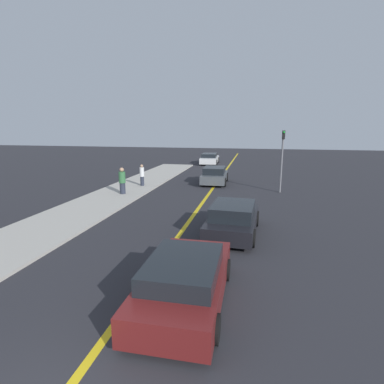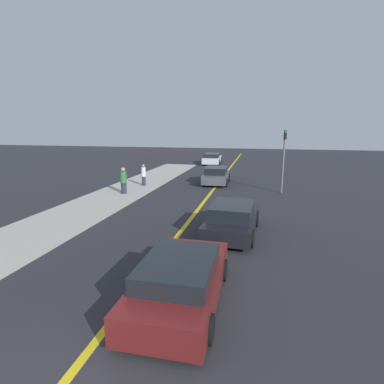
{
  "view_description": "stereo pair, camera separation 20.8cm",
  "coord_description": "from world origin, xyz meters",
  "px_view_note": "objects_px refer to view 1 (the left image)",
  "views": [
    {
      "loc": [
        2.92,
        -2.7,
        4.33
      ],
      "look_at": [
        -0.04,
        11.24,
        1.23
      ],
      "focal_mm": 28.0,
      "sensor_mm": 36.0,
      "label": 1
    },
    {
      "loc": [
        3.13,
        -2.65,
        4.33
      ],
      "look_at": [
        -0.04,
        11.24,
        1.23
      ],
      "focal_mm": 28.0,
      "sensor_mm": 36.0,
      "label": 2
    }
  ],
  "objects_px": {
    "car_near_right_lane": "(185,280)",
    "pedestrian_near_curb": "(122,181)",
    "car_far_distant": "(214,175)",
    "car_ahead_center": "(233,219)",
    "traffic_light": "(282,155)",
    "pedestrian_mid_group": "(142,175)",
    "car_parked_left_lot": "(210,159)"
  },
  "relations": [
    {
      "from": "car_near_right_lane",
      "to": "car_ahead_center",
      "type": "height_order",
      "value": "car_ahead_center"
    },
    {
      "from": "car_ahead_center",
      "to": "car_near_right_lane",
      "type": "bearing_deg",
      "value": -95.37
    },
    {
      "from": "car_near_right_lane",
      "to": "pedestrian_near_curb",
      "type": "distance_m",
      "value": 12.88
    },
    {
      "from": "car_ahead_center",
      "to": "pedestrian_near_curb",
      "type": "height_order",
      "value": "pedestrian_near_curb"
    },
    {
      "from": "car_near_right_lane",
      "to": "car_far_distant",
      "type": "relative_size",
      "value": 1.08
    },
    {
      "from": "car_far_distant",
      "to": "pedestrian_near_curb",
      "type": "height_order",
      "value": "pedestrian_near_curb"
    },
    {
      "from": "car_parked_left_lot",
      "to": "traffic_light",
      "type": "distance_m",
      "value": 16.65
    },
    {
      "from": "car_parked_left_lot",
      "to": "traffic_light",
      "type": "bearing_deg",
      "value": -67.44
    },
    {
      "from": "car_far_distant",
      "to": "traffic_light",
      "type": "relative_size",
      "value": 0.96
    },
    {
      "from": "car_near_right_lane",
      "to": "car_far_distant",
      "type": "distance_m",
      "value": 16.41
    },
    {
      "from": "car_far_distant",
      "to": "pedestrian_near_curb",
      "type": "distance_m",
      "value": 7.51
    },
    {
      "from": "car_far_distant",
      "to": "traffic_light",
      "type": "distance_m",
      "value": 5.67
    },
    {
      "from": "car_far_distant",
      "to": "traffic_light",
      "type": "xyz_separation_m",
      "value": [
        4.78,
        -2.4,
        1.89
      ]
    },
    {
      "from": "car_ahead_center",
      "to": "car_far_distant",
      "type": "bearing_deg",
      "value": 104.68
    },
    {
      "from": "car_parked_left_lot",
      "to": "car_far_distant",
      "type": "bearing_deg",
      "value": -82.39
    },
    {
      "from": "pedestrian_mid_group",
      "to": "car_near_right_lane",
      "type": "bearing_deg",
      "value": -64.8
    },
    {
      "from": "car_parked_left_lot",
      "to": "pedestrian_mid_group",
      "type": "xyz_separation_m",
      "value": [
        -2.69,
        -15.1,
        0.27
      ]
    },
    {
      "from": "car_near_right_lane",
      "to": "car_far_distant",
      "type": "xyz_separation_m",
      "value": [
        -1.5,
        16.34,
        0.02
      ]
    },
    {
      "from": "car_ahead_center",
      "to": "traffic_light",
      "type": "distance_m",
      "value": 9.26
    },
    {
      "from": "car_near_right_lane",
      "to": "traffic_light",
      "type": "relative_size",
      "value": 1.04
    },
    {
      "from": "car_ahead_center",
      "to": "pedestrian_mid_group",
      "type": "relative_size",
      "value": 2.63
    },
    {
      "from": "car_ahead_center",
      "to": "car_far_distant",
      "type": "relative_size",
      "value": 1.03
    },
    {
      "from": "car_near_right_lane",
      "to": "pedestrian_mid_group",
      "type": "relative_size",
      "value": 2.74
    },
    {
      "from": "pedestrian_near_curb",
      "to": "traffic_light",
      "type": "height_order",
      "value": "traffic_light"
    },
    {
      "from": "traffic_light",
      "to": "car_far_distant",
      "type": "bearing_deg",
      "value": 153.39
    },
    {
      "from": "pedestrian_mid_group",
      "to": "car_parked_left_lot",
      "type": "bearing_deg",
      "value": 79.91
    },
    {
      "from": "pedestrian_near_curb",
      "to": "car_parked_left_lot",
      "type": "bearing_deg",
      "value": 80.7
    },
    {
      "from": "car_ahead_center",
      "to": "traffic_light",
      "type": "height_order",
      "value": "traffic_light"
    },
    {
      "from": "pedestrian_mid_group",
      "to": "car_far_distant",
      "type": "bearing_deg",
      "value": 27.01
    },
    {
      "from": "car_parked_left_lot",
      "to": "traffic_light",
      "type": "height_order",
      "value": "traffic_light"
    },
    {
      "from": "car_parked_left_lot",
      "to": "pedestrian_mid_group",
      "type": "bearing_deg",
      "value": -102.9
    },
    {
      "from": "car_near_right_lane",
      "to": "pedestrian_near_curb",
      "type": "height_order",
      "value": "pedestrian_near_curb"
    }
  ]
}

